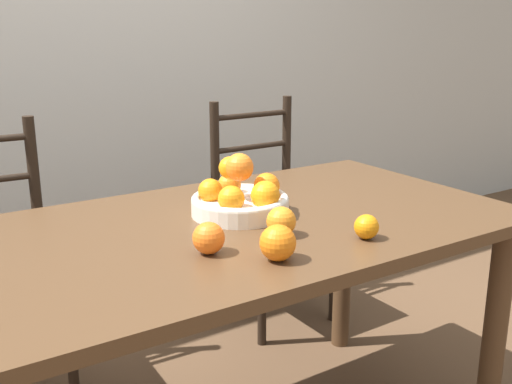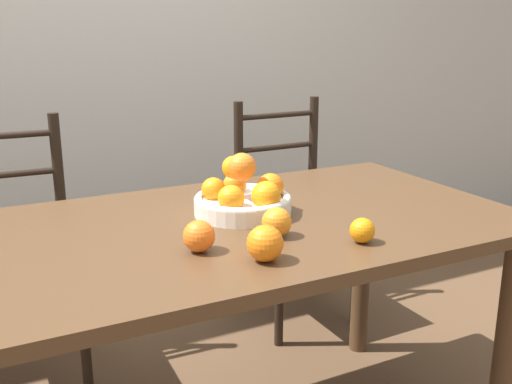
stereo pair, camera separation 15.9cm
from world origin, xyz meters
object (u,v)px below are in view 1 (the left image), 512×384
Objects in this scene: fruit_bowl at (241,196)px; chair_right at (269,215)px; orange_loose_0 at (366,227)px; orange_loose_3 at (209,238)px; orange_loose_1 at (278,243)px; orange_loose_2 at (281,221)px.

chair_right is at bearing 50.55° from fruit_bowl.
orange_loose_0 is 0.82× the size of orange_loose_3.
fruit_bowl is at bearing 72.13° from orange_loose_1.
orange_loose_2 is at bearing 2.45° from orange_loose_3.
fruit_bowl is 0.35m from orange_loose_1.
orange_loose_0 is 0.07× the size of chair_right.
chair_right is (0.79, 0.90, -0.33)m from orange_loose_3.
orange_loose_2 is at bearing -91.84° from fruit_bowl.
orange_loose_0 is 0.82× the size of orange_loose_2.
orange_loose_0 is at bearing -112.44° from chair_right.
orange_loose_0 is 0.74× the size of orange_loose_1.
orange_loose_1 is at bearing 179.37° from orange_loose_0.
orange_loose_1 is 1.11× the size of orange_loose_2.
orange_loose_1 reaches higher than orange_loose_2.
fruit_bowl reaches higher than orange_loose_0.
orange_loose_2 is at bearing 52.07° from orange_loose_1.
fruit_bowl is 0.29× the size of chair_right.
orange_loose_1 is 0.16m from orange_loose_3.
fruit_bowl is 0.31m from orange_loose_3.
orange_loose_2 is 1.11m from chair_right.
fruit_bowl is 3.62× the size of orange_loose_2.
orange_loose_3 is at bearing -135.56° from fruit_bowl.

